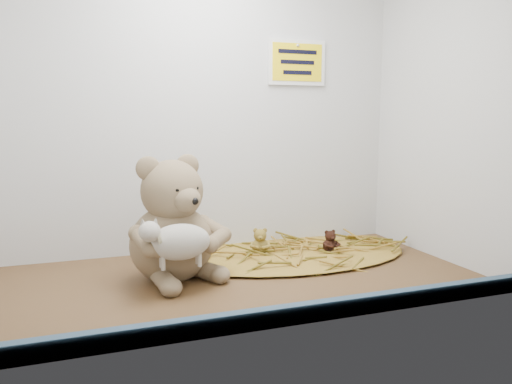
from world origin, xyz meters
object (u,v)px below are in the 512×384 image
object	(u,v)px
main_teddy	(171,218)
mini_teddy_tan	(260,240)
toy_lamb	(180,242)
mini_teddy_brown	(330,240)

from	to	relation	value
main_teddy	mini_teddy_tan	bearing A→B (deg)	-0.04
main_teddy	toy_lamb	bearing A→B (deg)	-111.86
mini_teddy_brown	toy_lamb	bearing A→B (deg)	-164.72
mini_teddy_tan	mini_teddy_brown	distance (cm)	19.90
mini_teddy_tan	mini_teddy_brown	bearing A→B (deg)	5.57
main_teddy	mini_teddy_tan	xyz separation A→B (cm)	(26.46, 10.60, -10.02)
toy_lamb	main_teddy	bearing A→B (deg)	90.00
main_teddy	mini_teddy_brown	distance (cm)	47.36
main_teddy	toy_lamb	distance (cm)	11.23
main_teddy	toy_lamb	size ratio (longest dim) A/B	1.71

